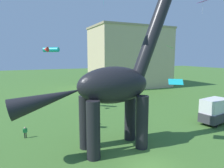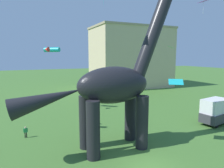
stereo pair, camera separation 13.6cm
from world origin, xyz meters
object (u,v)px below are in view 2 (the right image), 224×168
at_px(kite_drifting, 51,50).
at_px(person_near_flyer, 26,131).
at_px(kite_near_low, 176,82).
at_px(parked_box_truck, 219,111).
at_px(dinosaur_sculpture, 113,85).
at_px(kite_trailing, 204,1).
at_px(kite_near_high, 171,47).

bearing_deg(kite_drifting, person_near_flyer, -114.03).
distance_m(kite_near_low, kite_drifting, 19.45).
bearing_deg(kite_drifting, parked_box_truck, -37.94).
height_order(dinosaur_sculpture, person_near_flyer, dinosaur_sculpture).
bearing_deg(kite_trailing, parked_box_truck, -7.03).
bearing_deg(kite_near_low, kite_drifting, 117.00).
distance_m(kite_near_low, kite_near_high, 8.90).
height_order(person_near_flyer, kite_trailing, kite_trailing).
height_order(parked_box_truck, kite_near_low, kite_near_low).
bearing_deg(kite_near_low, parked_box_truck, 15.82).
bearing_deg(dinosaur_sculpture, parked_box_truck, 11.01).
height_order(kite_near_low, kite_near_high, kite_near_high).
distance_m(dinosaur_sculpture, kite_drifting, 15.84).
xyz_separation_m(kite_near_low, kite_drifting, (-8.70, 17.08, 3.27)).
relative_size(person_near_flyer, kite_near_high, 0.95).
relative_size(dinosaur_sculpture, kite_near_high, 13.08).
relative_size(kite_trailing, kite_near_high, 1.18).
distance_m(parked_box_truck, kite_trailing, 13.40).
height_order(parked_box_truck, person_near_flyer, parked_box_truck).
xyz_separation_m(person_near_flyer, kite_drifting, (4.11, 9.22, 8.72)).
bearing_deg(kite_trailing, dinosaur_sculpture, -174.36).
distance_m(kite_trailing, kite_near_high, 6.23).
bearing_deg(kite_near_high, kite_trailing, -66.22).
bearing_deg(dinosaur_sculpture, kite_trailing, 13.78).
height_order(kite_near_low, kite_trailing, kite_trailing).
bearing_deg(dinosaur_sculpture, kite_near_high, 32.24).
bearing_deg(parked_box_truck, kite_near_low, -173.93).
height_order(kite_trailing, kite_near_high, kite_trailing).
bearing_deg(kite_near_high, kite_drifting, 142.27).
relative_size(dinosaur_sculpture, kite_trailing, 11.11).
xyz_separation_m(dinosaur_sculpture, kite_trailing, (11.81, 1.17, 8.68)).
xyz_separation_m(parked_box_truck, person_near_flyer, (-22.50, 5.12, -0.92)).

